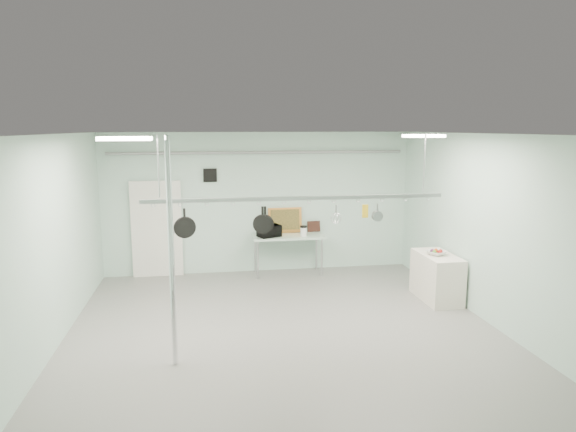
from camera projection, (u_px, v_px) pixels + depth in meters
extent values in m
plane|color=gray|center=(287.00, 339.00, 8.11)|extent=(8.00, 8.00, 0.00)
cube|color=silver|center=(287.00, 135.00, 7.56)|extent=(7.00, 8.00, 0.02)
cube|color=#AACDBC|center=(259.00, 203.00, 11.71)|extent=(7.00, 0.02, 3.20)
cube|color=#AACDBC|center=(498.00, 233.00, 8.39)|extent=(0.02, 8.00, 3.20)
cube|color=silver|center=(157.00, 230.00, 11.39)|extent=(1.10, 0.10, 2.20)
cube|color=black|center=(210.00, 175.00, 11.41)|extent=(0.30, 0.04, 0.30)
cylinder|color=gray|center=(259.00, 152.00, 11.43)|extent=(6.60, 0.07, 0.07)
cylinder|color=silver|center=(171.00, 254.00, 6.98)|extent=(0.08, 0.08, 3.20)
cube|color=#ADCBB9|center=(288.00, 236.00, 11.55)|extent=(1.60, 0.70, 0.05)
cylinder|color=#B7B7BC|center=(258.00, 260.00, 11.24)|extent=(0.04, 0.04, 0.86)
cylinder|color=#B7B7BC|center=(255.00, 254.00, 11.79)|extent=(0.04, 0.04, 0.86)
cylinder|color=#B7B7BC|center=(322.00, 257.00, 11.47)|extent=(0.04, 0.04, 0.86)
cylinder|color=#B7B7BC|center=(316.00, 252.00, 12.02)|extent=(0.04, 0.04, 0.86)
cube|color=silver|center=(437.00, 277.00, 9.89)|extent=(0.60, 1.20, 0.90)
cube|color=#B7B7BC|center=(297.00, 198.00, 8.06)|extent=(4.80, 0.06, 0.06)
cylinder|color=#B7B7BC|center=(158.00, 168.00, 7.64)|extent=(0.02, 0.02, 0.94)
cylinder|color=#B7B7BC|center=(424.00, 165.00, 8.30)|extent=(0.02, 0.02, 0.94)
cube|color=white|center=(125.00, 139.00, 6.44)|extent=(0.65, 0.30, 0.05)
cube|color=white|center=(424.00, 136.00, 8.53)|extent=(0.65, 0.30, 0.05)
imported|color=black|center=(269.00, 231.00, 11.36)|extent=(0.57, 0.49, 0.27)
cylinder|color=white|center=(304.00, 232.00, 11.42)|extent=(0.18, 0.18, 0.20)
cube|color=#C97E36|center=(285.00, 220.00, 11.79)|extent=(0.78, 0.16, 0.58)
cube|color=black|center=(314.00, 226.00, 11.92)|extent=(0.31, 0.10, 0.25)
imported|color=silver|center=(436.00, 253.00, 9.77)|extent=(0.47, 0.47, 0.09)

